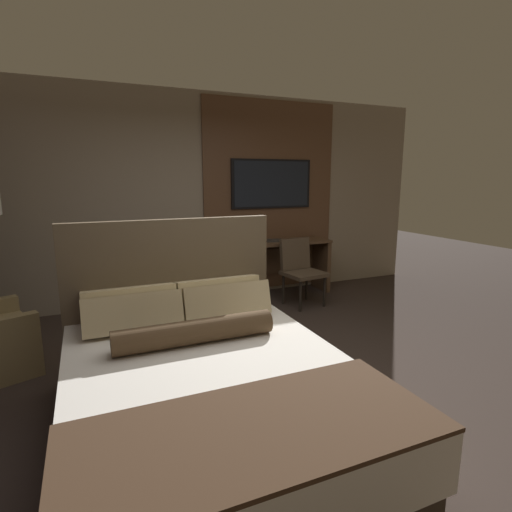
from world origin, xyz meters
The scene contains 8 objects.
ground_plane centered at (0.00, 0.00, 0.00)m, with size 16.00×16.00×0.00m, color #332823.
wall_back_tv_panel centered at (0.14, 2.59, 1.40)m, with size 7.20×0.09×2.80m.
bed centered at (-0.72, -0.41, 0.34)m, with size 1.75×2.26×1.34m.
desk centered at (1.15, 2.32, 0.52)m, with size 1.52×0.48×0.79m.
tv centered at (1.15, 2.52, 1.59)m, with size 1.24×0.04×0.70m.
desk_chair centered at (1.23, 1.79, 0.52)m, with size 0.55×0.55×0.88m.
vase_tall centered at (0.79, 2.38, 0.96)m, with size 0.07×0.07×0.35m.
book centered at (1.08, 2.29, 0.80)m, with size 0.25×0.21×0.03m.
Camera 1 is at (-1.36, -2.76, 1.67)m, focal length 28.00 mm.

